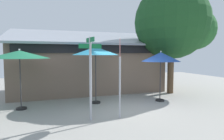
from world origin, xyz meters
The scene contains 8 objects.
ground_plane centered at (0.00, 0.00, -0.05)m, with size 28.00×28.00×0.10m, color #9E9B93.
cafe_building centered at (-0.66, 4.73, 1.60)m, with size 9.56×4.72×4.10m.
street_sign_post centered at (-1.80, -1.10, 1.82)m, with size 0.83×0.89×2.98m.
stop_sign centered at (-0.72, -1.20, 2.06)m, with size 0.28×0.70×2.98m.
patio_umbrella_forest_green_left centered at (-4.32, 1.24, 2.35)m, with size 2.52×2.52×2.60m.
patio_umbrella_teal_center centered at (-1.02, 1.23, 2.51)m, with size 2.22×2.22×2.80m.
patio_umbrella_royal_blue_right centered at (2.18, 0.60, 2.22)m, with size 1.93×1.93×2.54m.
shade_tree centered at (4.12, 2.15, 4.23)m, with size 4.67×4.44×6.53m.
Camera 1 is at (-3.36, -7.93, 2.37)m, focal length 31.65 mm.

